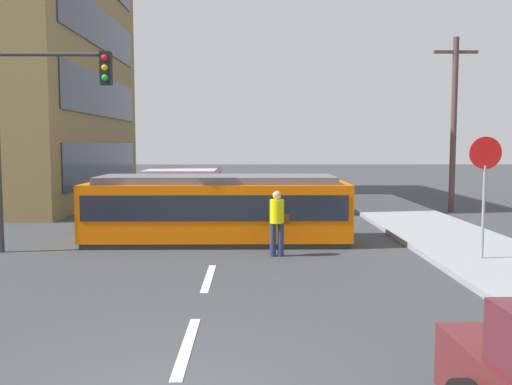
# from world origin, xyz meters

# --- Properties ---
(ground_plane) EXTENTS (120.00, 120.00, 0.00)m
(ground_plane) POSITION_xyz_m (0.00, 10.00, 0.00)
(ground_plane) COLOR #343A3D
(lane_stripe_1) EXTENTS (0.16, 2.40, 0.01)m
(lane_stripe_1) POSITION_xyz_m (0.00, 2.00, 0.01)
(lane_stripe_1) COLOR silver
(lane_stripe_1) RESTS_ON ground
(lane_stripe_2) EXTENTS (0.16, 2.40, 0.01)m
(lane_stripe_2) POSITION_xyz_m (0.00, 6.00, 0.01)
(lane_stripe_2) COLOR silver
(lane_stripe_2) RESTS_ON ground
(lane_stripe_3) EXTENTS (0.16, 2.40, 0.01)m
(lane_stripe_3) POSITION_xyz_m (0.00, 16.40, 0.01)
(lane_stripe_3) COLOR silver
(lane_stripe_3) RESTS_ON ground
(lane_stripe_4) EXTENTS (0.16, 2.40, 0.01)m
(lane_stripe_4) POSITION_xyz_m (0.00, 22.40, 0.01)
(lane_stripe_4) COLOR silver
(lane_stripe_4) RESTS_ON ground
(streetcar_tram) EXTENTS (7.50, 2.58, 1.93)m
(streetcar_tram) POSITION_xyz_m (-0.08, 10.40, 1.00)
(streetcar_tram) COLOR #E75F05
(streetcar_tram) RESTS_ON ground
(city_bus) EXTENTS (2.57, 5.04, 1.92)m
(city_bus) POSITION_xyz_m (-1.62, 15.59, 1.09)
(city_bus) COLOR #BCAAB4
(city_bus) RESTS_ON ground
(pedestrian_crossing) EXTENTS (0.50, 0.36, 1.67)m
(pedestrian_crossing) POSITION_xyz_m (1.56, 8.31, 0.94)
(pedestrian_crossing) COLOR navy
(pedestrian_crossing) RESTS_ON ground
(stop_sign) EXTENTS (0.76, 0.07, 2.88)m
(stop_sign) POSITION_xyz_m (6.39, 7.36, 2.19)
(stop_sign) COLOR gray
(stop_sign) RESTS_ON sidewalk_curb_right
(traffic_light_mast) EXTENTS (3.06, 0.33, 5.33)m
(traffic_light_mast) POSITION_xyz_m (-4.50, 8.88, 3.73)
(traffic_light_mast) COLOR #333333
(traffic_light_mast) RESTS_ON ground
(utility_pole_mid) EXTENTS (1.80, 0.24, 7.19)m
(utility_pole_mid) POSITION_xyz_m (9.30, 17.51, 3.77)
(utility_pole_mid) COLOR #523939
(utility_pole_mid) RESTS_ON ground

